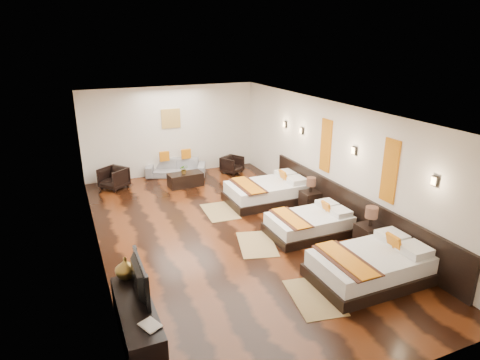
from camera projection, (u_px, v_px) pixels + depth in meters
name	position (u px, v px, depth m)	size (l,w,h in m)	color
floor	(228.00, 233.00, 9.38)	(5.50, 9.50, 0.01)	black
ceiling	(227.00, 110.00, 8.46)	(5.50, 9.50, 0.01)	white
back_wall	(171.00, 131.00, 13.03)	(5.50, 0.01, 2.80)	silver
left_wall	(94.00, 193.00, 7.88)	(0.01, 9.50, 2.80)	silver
right_wall	(333.00, 160.00, 9.95)	(0.01, 9.50, 2.80)	silver
headboard_panel	(349.00, 209.00, 9.56)	(0.08, 6.60, 0.90)	black
bed_near	(371.00, 266.00, 7.52)	(2.13, 1.34, 0.81)	black
bed_mid	(310.00, 224.00, 9.29)	(1.85, 1.17, 0.71)	black
bed_far	(267.00, 192.00, 11.10)	(2.13, 1.34, 0.81)	black
nightstand_a	(369.00, 234.00, 8.60)	(0.48, 0.48, 0.94)	black
nightstand_b	(310.00, 198.00, 10.56)	(0.44, 0.44, 0.87)	black
jute_mat_near	(314.00, 297.00, 7.07)	(0.75, 1.20, 0.01)	olive
jute_mat_mid	(257.00, 244.00, 8.87)	(0.75, 1.20, 0.01)	olive
jute_mat_far	(220.00, 211.00, 10.52)	(0.75, 1.20, 0.01)	olive
tv_console	(137.00, 321.00, 6.07)	(0.50, 1.80, 0.55)	black
tv	(134.00, 279.00, 6.11)	(1.01, 0.13, 0.58)	black
book	(143.00, 329.00, 5.47)	(0.22, 0.29, 0.03)	black
figurine	(126.00, 268.00, 6.61)	(0.34, 0.34, 0.36)	brown
sofa	(176.00, 168.00, 13.15)	(1.84, 0.72, 0.54)	gray
armchair_left	(114.00, 178.00, 12.05)	(0.67, 0.69, 0.63)	black
armchair_right	(232.00, 165.00, 13.42)	(0.59, 0.61, 0.55)	black
coffee_table	(185.00, 180.00, 12.26)	(1.00, 0.50, 0.40)	black
table_plant	(184.00, 169.00, 12.10)	(0.25, 0.22, 0.28)	#296220
orange_panel_a	(390.00, 171.00, 8.20)	(0.04, 0.40, 1.30)	#D86014
orange_panel_b	(326.00, 146.00, 10.11)	(0.04, 0.40, 1.30)	#D86014
sconce_near	(435.00, 181.00, 7.19)	(0.07, 0.12, 0.18)	black
sconce_mid	(354.00, 151.00, 9.10)	(0.07, 0.12, 0.18)	black
sconce_far	(302.00, 131.00, 11.00)	(0.07, 0.12, 0.18)	black
sconce_lounge	(285.00, 124.00, 11.78)	(0.07, 0.12, 0.18)	black
gold_artwork	(171.00, 119.00, 12.88)	(0.60, 0.04, 0.60)	#AD873F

